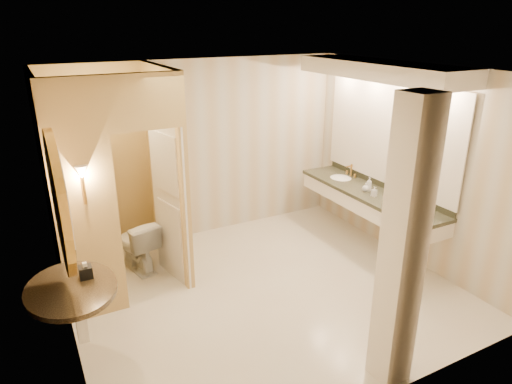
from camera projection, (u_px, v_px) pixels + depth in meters
floor at (266, 291)px, 5.75m from camera, size 4.50×4.50×0.00m
ceiling at (267, 71)px, 4.80m from camera, size 4.50×4.50×0.00m
wall_back at (202, 150)px, 6.93m from camera, size 4.50×0.02×2.70m
wall_front at (389, 269)px, 3.62m from camera, size 4.50×0.02×2.70m
wall_left at (58, 230)px, 4.29m from camera, size 0.02×4.00×2.70m
wall_right at (409, 164)px, 6.26m from camera, size 0.02×4.00×2.70m
toilet_closet at (148, 179)px, 5.58m from camera, size 1.50×1.55×2.70m
wall_sconce at (82, 174)px, 4.65m from camera, size 0.14×0.14×0.42m
vanity at (376, 140)px, 6.37m from camera, size 0.75×2.72×2.09m
console_shelf at (65, 241)px, 4.09m from camera, size 1.03×1.03×1.97m
pillar at (403, 249)px, 3.94m from camera, size 0.30×0.30×2.70m
tissue_box at (86, 272)px, 4.38m from camera, size 0.12×0.12×0.12m
toilet at (137, 245)px, 6.14m from camera, size 0.55×0.79×0.73m
soap_bottle_a at (374, 191)px, 6.41m from camera, size 0.07×0.08×0.14m
soap_bottle_b at (366, 187)px, 6.59m from camera, size 0.11×0.11×0.13m
soap_bottle_c at (369, 184)px, 6.61m from camera, size 0.10×0.10×0.21m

